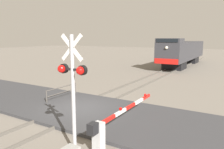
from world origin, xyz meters
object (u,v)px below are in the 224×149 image
at_px(crossing_signal, 72,81).
at_px(crossing_gate, 108,126).
at_px(guard_railing, 62,91).
at_px(locomotive, 183,51).

height_order(crossing_signal, crossing_gate, crossing_signal).
xyz_separation_m(crossing_gate, guard_railing, (-6.14, 3.85, -0.18)).
bearing_deg(locomotive, crossing_gate, -82.28).
distance_m(locomotive, crossing_gate, 27.65).
distance_m(locomotive, crossing_signal, 28.68).
relative_size(crossing_gate, guard_railing, 1.93).
bearing_deg(crossing_gate, guard_railing, 147.93).
relative_size(crossing_signal, crossing_gate, 0.80).
bearing_deg(guard_railing, crossing_gate, -32.07).
bearing_deg(crossing_signal, crossing_gate, 57.42).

